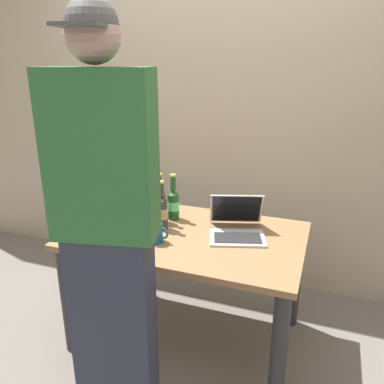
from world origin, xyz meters
TOP-DOWN VIEW (x-y plane):
  - ground_plane at (0.00, 0.00)m, footprint 8.00×8.00m
  - desk at (0.00, 0.00)m, footprint 1.31×0.81m
  - laptop at (0.27, 0.09)m, footprint 0.39×0.41m
  - beer_bottle_dark at (-0.15, 0.16)m, footprint 0.07×0.07m
  - beer_bottle_green at (-0.15, 0.01)m, footprint 0.07×0.07m
  - beer_bottle_brown at (-0.21, 0.10)m, footprint 0.07×0.07m
  - person_figure at (-0.08, -0.66)m, footprint 0.43×0.31m
  - coffee_mug at (-0.12, -0.16)m, footprint 0.13×0.09m
  - back_wall at (0.00, 0.84)m, footprint 6.00×0.10m

SIDE VIEW (x-z plane):
  - ground_plane at x=0.00m, z-range 0.00..0.00m
  - desk at x=0.00m, z-range 0.22..0.92m
  - laptop at x=0.27m, z-range 0.65..0.86m
  - coffee_mug at x=-0.12m, z-range 0.70..0.81m
  - beer_bottle_dark at x=-0.15m, z-range 0.66..0.95m
  - beer_bottle_green at x=-0.15m, z-range 0.66..0.95m
  - beer_bottle_brown at x=-0.21m, z-range 0.66..0.97m
  - person_figure at x=-0.08m, z-range 0.03..1.86m
  - back_wall at x=0.00m, z-range 0.00..2.60m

